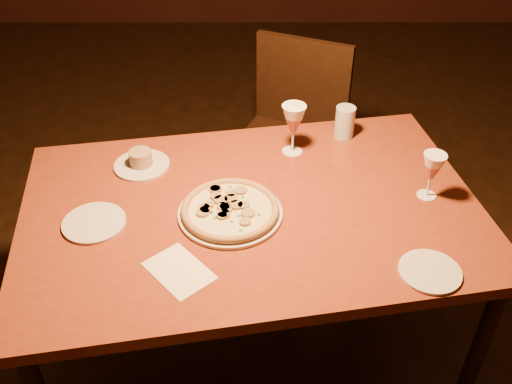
{
  "coord_description": "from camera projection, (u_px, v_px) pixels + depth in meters",
  "views": [
    {
      "loc": [
        -0.15,
        -1.56,
        1.96
      ],
      "look_at": [
        -0.14,
        -0.07,
        0.81
      ],
      "focal_mm": 40.0,
      "sensor_mm": 36.0,
      "label": 1
    }
  ],
  "objects": [
    {
      "name": "floor",
      "position": [
        289.0,
        331.0,
        2.43
      ],
      "size": [
        7.0,
        7.0,
        0.0
      ],
      "primitive_type": "plane",
      "color": "#311C10",
      "rests_on": "ground"
    },
    {
      "name": "dining_table",
      "position": [
        252.0,
        222.0,
        1.89
      ],
      "size": [
        1.61,
        1.18,
        0.79
      ],
      "rotation": [
        0.0,
        0.0,
        0.17
      ],
      "color": "brown",
      "rests_on": "floor"
    },
    {
      "name": "chair_far",
      "position": [
        291.0,
        133.0,
        2.68
      ],
      "size": [
        0.6,
        0.6,
        0.95
      ],
      "rotation": [
        0.0,
        0.0,
        -0.41
      ],
      "color": "black",
      "rests_on": "floor"
    },
    {
      "name": "pizza_plate",
      "position": [
        230.0,
        210.0,
        1.8
      ],
      "size": [
        0.33,
        0.33,
        0.04
      ],
      "color": "silver",
      "rests_on": "dining_table"
    },
    {
      "name": "ramekin_saucer",
      "position": [
        141.0,
        161.0,
        2.01
      ],
      "size": [
        0.2,
        0.2,
        0.06
      ],
      "color": "silver",
      "rests_on": "dining_table"
    },
    {
      "name": "wine_glass_far",
      "position": [
        293.0,
        129.0,
        2.04
      ],
      "size": [
        0.09,
        0.09,
        0.19
      ],
      "primitive_type": null,
      "color": "#B6604B",
      "rests_on": "dining_table"
    },
    {
      "name": "wine_glass_right",
      "position": [
        431.0,
        176.0,
        1.84
      ],
      "size": [
        0.07,
        0.07,
        0.16
      ],
      "primitive_type": null,
      "color": "#B6604B",
      "rests_on": "dining_table"
    },
    {
      "name": "water_tumbler",
      "position": [
        345.0,
        122.0,
        2.14
      ],
      "size": [
        0.07,
        0.07,
        0.12
      ],
      "primitive_type": "cylinder",
      "color": "#B5C1C6",
      "rests_on": "dining_table"
    },
    {
      "name": "side_plate_left",
      "position": [
        94.0,
        223.0,
        1.77
      ],
      "size": [
        0.2,
        0.2,
        0.01
      ],
      "primitive_type": "cylinder",
      "color": "silver",
      "rests_on": "dining_table"
    },
    {
      "name": "side_plate_near",
      "position": [
        430.0,
        272.0,
        1.61
      ],
      "size": [
        0.18,
        0.18,
        0.01
      ],
      "primitive_type": "cylinder",
      "color": "silver",
      "rests_on": "dining_table"
    },
    {
      "name": "menu_card",
      "position": [
        179.0,
        271.0,
        1.62
      ],
      "size": [
        0.23,
        0.23,
        0.0
      ],
      "primitive_type": "cube",
      "rotation": [
        0.0,
        0.0,
        0.73
      ],
      "color": "white",
      "rests_on": "dining_table"
    }
  ]
}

